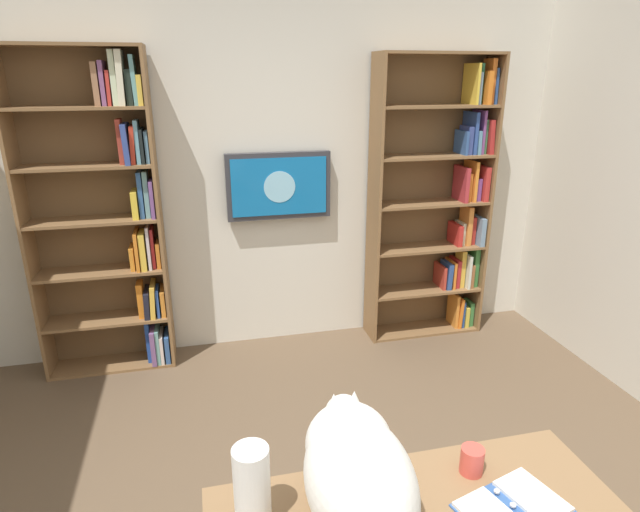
% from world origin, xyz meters
% --- Properties ---
extents(wall_back, '(4.52, 0.06, 2.70)m').
position_xyz_m(wall_back, '(0.00, -2.23, 1.35)').
color(wall_back, silver).
rests_on(wall_back, ground).
extents(bookshelf_left, '(0.93, 0.28, 2.19)m').
position_xyz_m(bookshelf_left, '(-1.33, -2.06, 1.08)').
color(bookshelf_left, brown).
rests_on(bookshelf_left, ground).
extents(bookshelf_right, '(0.87, 0.28, 2.21)m').
position_xyz_m(bookshelf_right, '(1.11, -2.06, 1.12)').
color(bookshelf_right, brown).
rests_on(bookshelf_right, ground).
extents(wall_mounted_tv, '(0.77, 0.07, 0.49)m').
position_xyz_m(wall_mounted_tv, '(-0.06, -2.15, 1.26)').
color(wall_mounted_tv, '#333338').
extents(cat, '(0.32, 0.64, 0.36)m').
position_xyz_m(cat, '(0.13, 0.41, 0.92)').
color(cat, white).
rests_on(cat, desk).
extents(open_binder, '(0.38, 0.30, 0.02)m').
position_xyz_m(open_binder, '(-0.37, 0.50, 0.75)').
color(open_binder, '#335999').
rests_on(open_binder, desk).
extents(paper_towel_roll, '(0.11, 0.11, 0.28)m').
position_xyz_m(paper_towel_roll, '(0.43, 0.37, 0.88)').
color(paper_towel_roll, white).
rests_on(paper_towel_roll, desk).
extents(coffee_mug, '(0.08, 0.08, 0.10)m').
position_xyz_m(coffee_mug, '(-0.32, 0.31, 0.79)').
color(coffee_mug, '#D84C3F').
rests_on(coffee_mug, desk).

